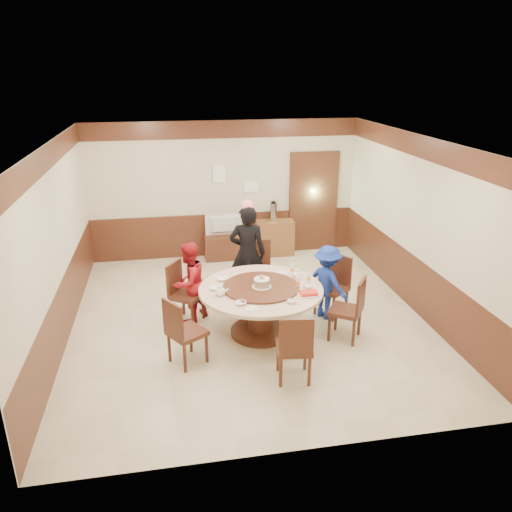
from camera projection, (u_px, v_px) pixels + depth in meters
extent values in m
plane|color=beige|center=(249.00, 318.00, 8.01)|extent=(6.00, 6.00, 0.00)
plane|color=silver|center=(248.00, 141.00, 7.01)|extent=(6.00, 6.00, 0.00)
cube|color=beige|center=(224.00, 190.00, 10.26)|extent=(5.50, 0.04, 2.80)
cube|color=beige|center=(300.00, 334.00, 4.75)|extent=(5.50, 0.04, 2.80)
cube|color=beige|center=(56.00, 247.00, 7.05)|extent=(0.04, 6.00, 2.80)
cube|color=beige|center=(418.00, 226.00, 7.97)|extent=(0.04, 6.00, 2.80)
cube|color=#472316|center=(248.00, 293.00, 7.84)|extent=(5.50, 6.00, 0.90)
cube|color=#472316|center=(248.00, 154.00, 7.07)|extent=(5.50, 6.00, 0.35)
cube|color=#472316|center=(313.00, 203.00, 10.66)|extent=(1.05, 0.08, 2.18)
cube|color=#86D096|center=(313.00, 203.00, 10.68)|extent=(0.88, 0.02, 2.05)
cylinder|color=#472316|center=(261.00, 331.00, 7.56)|extent=(0.91, 0.91, 0.06)
cylinder|color=#472316|center=(261.00, 312.00, 7.44)|extent=(0.37, 0.37, 0.65)
cylinder|color=beige|center=(261.00, 289.00, 7.31)|extent=(1.83, 1.83, 0.05)
cylinder|color=#472316|center=(261.00, 287.00, 7.29)|extent=(1.12, 1.12, 0.03)
cube|color=#472316|center=(332.00, 289.00, 7.99)|extent=(0.61, 0.61, 0.06)
cube|color=#472316|center=(340.00, 270.00, 8.03)|extent=(0.28, 0.36, 0.50)
cube|color=#472316|center=(331.00, 302.00, 8.07)|extent=(0.36, 0.36, 0.42)
cube|color=#472316|center=(262.00, 272.00, 8.63)|extent=(0.46, 0.46, 0.06)
cube|color=#472316|center=(259.00, 253.00, 8.72)|extent=(0.42, 0.06, 0.50)
cube|color=#472316|center=(262.00, 285.00, 8.71)|extent=(0.36, 0.36, 0.42)
cube|color=#472316|center=(187.00, 295.00, 7.76)|extent=(0.61, 0.61, 0.06)
cube|color=#472316|center=(174.00, 277.00, 7.73)|extent=(0.26, 0.38, 0.50)
cube|color=#472316|center=(188.00, 309.00, 7.84)|extent=(0.36, 0.36, 0.42)
cube|color=#472316|center=(187.00, 333.00, 6.67)|extent=(0.61, 0.61, 0.06)
cube|color=#472316|center=(173.00, 320.00, 6.44)|extent=(0.26, 0.37, 0.50)
cube|color=#472316|center=(188.00, 348.00, 6.76)|extent=(0.36, 0.36, 0.42)
cube|color=#472316|center=(294.00, 348.00, 6.32)|extent=(0.49, 0.49, 0.06)
cube|color=#472316|center=(297.00, 337.00, 6.03)|extent=(0.42, 0.09, 0.50)
cube|color=#472316|center=(293.00, 364.00, 6.40)|extent=(0.36, 0.36, 0.42)
cube|color=#472316|center=(345.00, 311.00, 7.27)|extent=(0.61, 0.61, 0.06)
cube|color=#472316|center=(361.00, 296.00, 7.10)|extent=(0.27, 0.37, 0.50)
cube|color=#472316|center=(344.00, 325.00, 7.36)|extent=(0.36, 0.36, 0.42)
imported|color=black|center=(248.00, 253.00, 8.39)|extent=(0.69, 0.53, 1.68)
imported|color=#A81620|center=(189.00, 282.00, 7.74)|extent=(0.79, 0.79, 1.29)
imported|color=#172F97|center=(327.00, 282.00, 7.85)|extent=(0.79, 0.90, 1.21)
cylinder|color=white|center=(262.00, 287.00, 7.26)|extent=(0.29, 0.29, 0.01)
cylinder|color=gray|center=(262.00, 283.00, 7.23)|extent=(0.23, 0.23, 0.10)
cylinder|color=white|center=(262.00, 279.00, 7.21)|extent=(0.23, 0.23, 0.01)
sphere|color=#F57480|center=(262.00, 277.00, 7.20)|extent=(0.07, 0.07, 0.07)
ellipsoid|color=white|center=(220.00, 292.00, 7.04)|extent=(0.17, 0.15, 0.13)
ellipsoid|color=white|center=(297.00, 275.00, 7.61)|extent=(0.17, 0.15, 0.13)
imported|color=white|center=(222.00, 279.00, 7.55)|extent=(0.16, 0.16, 0.04)
imported|color=white|center=(292.00, 301.00, 6.83)|extent=(0.13, 0.13, 0.04)
imported|color=white|center=(241.00, 303.00, 6.79)|extent=(0.15, 0.15, 0.04)
imported|color=white|center=(308.00, 286.00, 7.30)|extent=(0.14, 0.14, 0.04)
imported|color=white|center=(214.00, 288.00, 7.24)|extent=(0.14, 0.14, 0.03)
cylinder|color=white|center=(252.00, 309.00, 6.66)|extent=(0.18, 0.18, 0.01)
cylinder|color=white|center=(283.00, 272.00, 7.83)|extent=(0.18, 0.18, 0.01)
cube|color=white|center=(308.00, 295.00, 7.05)|extent=(0.30, 0.20, 0.02)
cube|color=red|center=(309.00, 293.00, 7.04)|extent=(0.24, 0.15, 0.04)
cylinder|color=white|center=(298.00, 283.00, 7.28)|extent=(0.06, 0.06, 0.16)
cylinder|color=white|center=(309.00, 278.00, 7.45)|extent=(0.06, 0.06, 0.16)
cylinder|color=white|center=(292.00, 269.00, 7.76)|extent=(0.06, 0.06, 0.16)
cube|color=#472316|center=(225.00, 247.00, 10.44)|extent=(0.85, 0.45, 0.50)
imported|color=#949496|center=(224.00, 225.00, 10.27)|extent=(0.77, 0.11, 0.44)
cube|color=brown|center=(274.00, 238.00, 10.60)|extent=(0.80, 0.40, 0.75)
cylinder|color=silver|center=(273.00, 212.00, 10.39)|extent=(0.15, 0.15, 0.38)
cube|color=white|center=(219.00, 174.00, 10.08)|extent=(0.25, 0.00, 0.35)
cube|color=white|center=(251.00, 187.00, 10.30)|extent=(0.30, 0.00, 0.22)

